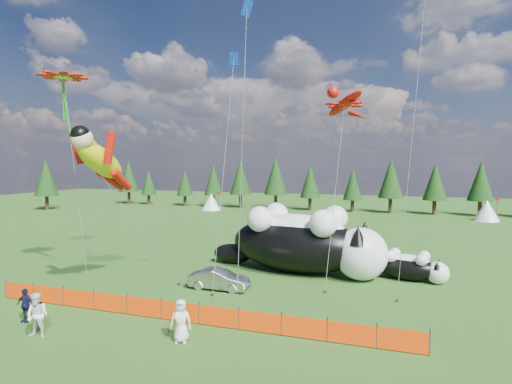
% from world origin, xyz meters
% --- Properties ---
extents(ground, '(160.00, 160.00, 0.00)m').
position_xyz_m(ground, '(0.00, 0.00, 0.00)').
color(ground, '#103409').
rests_on(ground, ground).
extents(safety_fence, '(22.06, 0.06, 1.10)m').
position_xyz_m(safety_fence, '(0.00, -3.00, 0.50)').
color(safety_fence, '#262626').
rests_on(safety_fence, ground).
extents(tree_line, '(90.00, 4.00, 8.00)m').
position_xyz_m(tree_line, '(0.00, 45.00, 4.00)').
color(tree_line, black).
rests_on(tree_line, ground).
extents(festival_tents, '(50.00, 3.20, 2.80)m').
position_xyz_m(festival_tents, '(11.00, 40.00, 1.40)').
color(festival_tents, white).
rests_on(festival_tents, ground).
extents(cat_large, '(12.85, 5.87, 4.65)m').
position_xyz_m(cat_large, '(3.88, 7.48, 2.21)').
color(cat_large, black).
rests_on(cat_large, ground).
extents(cat_small, '(5.25, 2.68, 1.92)m').
position_xyz_m(cat_small, '(10.85, 7.82, 0.91)').
color(cat_small, black).
rests_on(cat_small, ground).
extents(car, '(3.70, 1.34, 1.21)m').
position_xyz_m(car, '(-0.21, 2.20, 0.61)').
color(car, '#B4B3B8').
rests_on(car, ground).
extents(spectator_b, '(1.04, 0.72, 1.96)m').
position_xyz_m(spectator_b, '(-5.05, -6.46, 0.98)').
color(spectator_b, white).
rests_on(spectator_b, ground).
extents(spectator_c, '(0.97, 0.52, 1.62)m').
position_xyz_m(spectator_c, '(-7.05, -5.29, 0.81)').
color(spectator_c, black).
rests_on(spectator_c, ground).
extents(spectator_e, '(1.03, 0.82, 1.84)m').
position_xyz_m(spectator_e, '(1.09, -4.89, 0.92)').
color(spectator_e, white).
rests_on(spectator_e, ground).
extents(superhero_kite, '(5.69, 5.35, 10.35)m').
position_xyz_m(superhero_kite, '(-6.23, -0.71, 7.73)').
color(superhero_kite, '#D5D10B').
rests_on(superhero_kite, ground).
extents(gecko_kite, '(6.29, 13.09, 15.67)m').
position_xyz_m(gecko_kite, '(5.95, 13.29, 12.37)').
color(gecko_kite, red).
rests_on(gecko_kite, ground).
extents(flower_kite, '(5.86, 4.65, 13.69)m').
position_xyz_m(flower_kite, '(-10.14, 0.81, 12.85)').
color(flower_kite, red).
rests_on(flower_kite, ground).
extents(diamond_kite_a, '(1.18, 5.32, 15.65)m').
position_xyz_m(diamond_kite_a, '(-0.61, 5.65, 13.99)').
color(diamond_kite_a, '#0B36AF').
rests_on(diamond_kite_a, ground).
extents(diamond_kite_c, '(0.59, 1.81, 15.94)m').
position_xyz_m(diamond_kite_c, '(2.57, -0.70, 14.51)').
color(diamond_kite_c, '#0B36AF').
rests_on(diamond_kite_c, ground).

